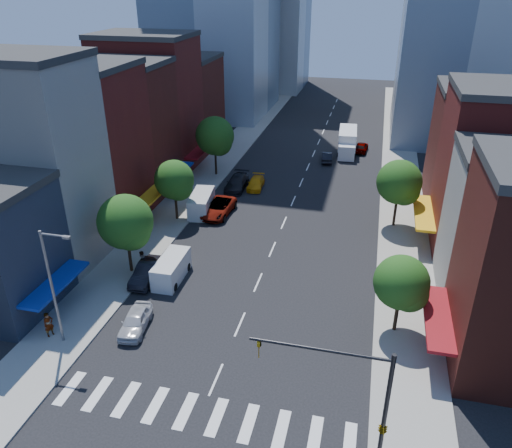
{
  "coord_description": "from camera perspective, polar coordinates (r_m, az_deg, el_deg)",
  "views": [
    {
      "loc": [
        8.47,
        -23.6,
        24.06
      ],
      "look_at": [
        -0.51,
        13.32,
        5.0
      ],
      "focal_mm": 35.0,
      "sensor_mm": 36.0,
      "label": 1
    }
  ],
  "objects": [
    {
      "name": "taxi",
      "position": [
        62.65,
        -0.02,
        4.69
      ],
      "size": [
        2.08,
        4.53,
        1.28
      ],
      "primitive_type": "imported",
      "rotation": [
        0.0,
        0.0,
        0.06
      ],
      "color": "#ED9F0C",
      "rests_on": "ground"
    },
    {
      "name": "bldg_right_3",
      "position": [
        61.51,
        25.01,
        7.54
      ],
      "size": [
        12.0,
        10.0,
        13.0
      ],
      "primitive_type": "cube",
      "color": "#521C14",
      "rests_on": "ground"
    },
    {
      "name": "parked_car_second",
      "position": [
        44.75,
        -12.3,
        -5.36
      ],
      "size": [
        1.86,
        4.96,
        1.62
      ],
      "primitive_type": "imported",
      "rotation": [
        0.0,
        0.0,
        0.03
      ],
      "color": "black",
      "rests_on": "ground"
    },
    {
      "name": "traffic_car_far",
      "position": [
        77.76,
        11.95,
        8.62
      ],
      "size": [
        2.11,
        4.5,
        1.49
      ],
      "primitive_type": "imported",
      "rotation": [
        0.0,
        0.0,
        3.06
      ],
      "color": "#999999",
      "rests_on": "ground"
    },
    {
      "name": "pedestrian_near",
      "position": [
        40.18,
        -22.61,
        -10.54
      ],
      "size": [
        0.74,
        0.86,
        1.98
      ],
      "primitive_type": "imported",
      "rotation": [
        0.0,
        0.0,
        1.13
      ],
      "color": "#999999",
      "rests_on": "sidewalk_left"
    },
    {
      "name": "cargo_van_near",
      "position": [
        44.24,
        -9.71,
        -5.16
      ],
      "size": [
        2.07,
        4.93,
        2.08
      ],
      "rotation": [
        0.0,
        0.0,
        0.02
      ],
      "color": "silver",
      "rests_on": "ground"
    },
    {
      "name": "bldg_right_2",
      "position": [
        51.94,
        26.92,
        5.09
      ],
      "size": [
        12.0,
        10.0,
        15.0
      ],
      "primitive_type": "cube",
      "color": "maroon",
      "rests_on": "ground"
    },
    {
      "name": "parked_car_front",
      "position": [
        39.25,
        -13.62,
        -10.7
      ],
      "size": [
        2.34,
        4.56,
        1.49
      ],
      "primitive_type": "imported",
      "rotation": [
        0.0,
        0.0,
        0.14
      ],
      "color": "silver",
      "rests_on": "ground"
    },
    {
      "name": "tree_left_mid",
      "position": [
        53.35,
        -9.2,
        4.81
      ],
      "size": [
        4.2,
        4.2,
        6.65
      ],
      "color": "black",
      "rests_on": "sidewalk_left"
    },
    {
      "name": "bldg_left_4",
      "position": [
        69.6,
        -12.1,
        13.15
      ],
      "size": [
        12.0,
        9.0,
        17.0
      ],
      "primitive_type": "cube",
      "color": "maroon",
      "rests_on": "ground"
    },
    {
      "name": "sidewalk_left",
      "position": [
        71.13,
        -4.35,
        6.86
      ],
      "size": [
        5.0,
        120.0,
        0.15
      ],
      "primitive_type": "cube",
      "color": "gray",
      "rests_on": "ground"
    },
    {
      "name": "cargo_van_far",
      "position": [
        56.07,
        -6.28,
        2.32
      ],
      "size": [
        2.81,
        5.55,
        2.26
      ],
      "rotation": [
        0.0,
        0.0,
        0.13
      ],
      "color": "silver",
      "rests_on": "ground"
    },
    {
      "name": "bldg_left_2",
      "position": [
        55.42,
        -19.4,
        8.28
      ],
      "size": [
        12.0,
        9.0,
        16.0
      ],
      "primitive_type": "cube",
      "color": "maroon",
      "rests_on": "ground"
    },
    {
      "name": "sidewalk_right",
      "position": [
        68.09,
        16.21,
        4.93
      ],
      "size": [
        5.0,
        120.0,
        0.15
      ],
      "primitive_type": "cube",
      "color": "gray",
      "rests_on": "ground"
    },
    {
      "name": "tree_left_far",
      "position": [
        65.51,
        -4.62,
        9.83
      ],
      "size": [
        5.0,
        5.0,
        7.75
      ],
      "color": "black",
      "rests_on": "sidewalk_left"
    },
    {
      "name": "crosswalk",
      "position": [
        32.79,
        -6.3,
        -20.78
      ],
      "size": [
        19.0,
        3.0,
        0.01
      ],
      "primitive_type": "cube",
      "color": "silver",
      "rests_on": "ground"
    },
    {
      "name": "bldg_left_3",
      "position": [
        62.53,
        -15.28,
        10.35
      ],
      "size": [
        12.0,
        8.0,
        15.0
      ],
      "primitive_type": "cube",
      "color": "#521C14",
      "rests_on": "ground"
    },
    {
      "name": "traffic_car_oncoming",
      "position": [
        72.62,
        8.11,
        7.6
      ],
      "size": [
        1.88,
        4.3,
        1.37
      ],
      "primitive_type": "imported",
      "rotation": [
        0.0,
        0.0,
        3.25
      ],
      "color": "black",
      "rests_on": "ground"
    },
    {
      "name": "tree_left_near",
      "position": [
        44.19,
        -14.55,
        -0.02
      ],
      "size": [
        4.8,
        4.8,
        7.3
      ],
      "color": "black",
      "rests_on": "sidewalk_left"
    },
    {
      "name": "parked_car_rear",
      "position": [
        62.36,
        -2.2,
        4.73
      ],
      "size": [
        2.39,
        5.63,
        1.62
      ],
      "primitive_type": "imported",
      "rotation": [
        0.0,
        0.0,
        0.02
      ],
      "color": "black",
      "rests_on": "ground"
    },
    {
      "name": "streetlight",
      "position": [
        37.0,
        -22.18,
        -6.09
      ],
      "size": [
        2.25,
        0.25,
        9.0
      ],
      "color": "slate",
      "rests_on": "sidewalk_left"
    },
    {
      "name": "ground",
      "position": [
        34.75,
        -4.59,
        -17.29
      ],
      "size": [
        220.0,
        220.0,
        0.0
      ],
      "primitive_type": "plane",
      "color": "black",
      "rests_on": "ground"
    },
    {
      "name": "tree_right_far",
      "position": [
        53.21,
        16.19,
        4.4
      ],
      "size": [
        4.6,
        4.6,
        7.2
      ],
      "color": "black",
      "rests_on": "sidewalk_right"
    },
    {
      "name": "bldg_left_1",
      "position": [
        48.61,
        -24.74,
        6.11
      ],
      "size": [
        12.0,
        8.0,
        18.0
      ],
      "primitive_type": "cube",
      "color": "beige",
      "rests_on": "ground"
    },
    {
      "name": "parked_car_third",
      "position": [
        55.6,
        -4.33,
        1.85
      ],
      "size": [
        3.02,
        6.03,
        1.64
      ],
      "primitive_type": "imported",
      "rotation": [
        0.0,
        0.0,
        -0.05
      ],
      "color": "#999999",
      "rests_on": "ground"
    },
    {
      "name": "traffic_signal",
      "position": [
        27.63,
        13.28,
        -20.39
      ],
      "size": [
        7.24,
        2.24,
        8.0
      ],
      "color": "black",
      "rests_on": "sidewalk_right"
    },
    {
      "name": "tree_right_near",
      "position": [
        37.4,
        16.48,
        -6.7
      ],
      "size": [
        4.0,
        4.0,
        6.2
      ],
      "color": "black",
      "rests_on": "sidewalk_right"
    },
    {
      "name": "bldg_left_5",
      "position": [
        78.49,
        -9.01,
        13.4
      ],
      "size": [
        12.0,
        10.0,
        13.0
      ],
      "primitive_type": "cube",
      "color": "#521C14",
      "rests_on": "ground"
    },
    {
      "name": "pedestrian_far",
      "position": [
        45.8,
        -12.91,
        -4.16
      ],
      "size": [
        1.01,
        1.14,
        1.96
      ],
      "primitive_type": "imported",
      "rotation": [
        0.0,
        0.0,
        -1.9
      ],
      "color": "#999999",
      "rests_on": "sidewalk_left"
    },
    {
      "name": "box_truck",
      "position": [
        76.62,
        10.38,
        9.16
      ],
      "size": [
        2.98,
        8.53,
        3.39
      ],
      "rotation": [
        0.0,
        0.0,
        0.05
      ],
      "color": "white",
      "rests_on": "ground"
    }
  ]
}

